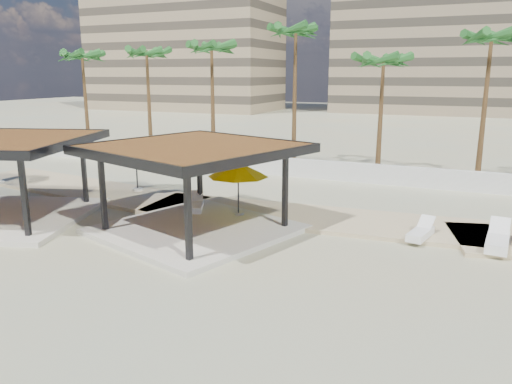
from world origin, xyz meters
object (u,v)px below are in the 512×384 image
at_px(pavilion_west, 0,171).
at_px(lounger_c, 421,233).
at_px(pavilion_central, 195,180).
at_px(lounger_a, 196,206).
at_px(lounger_b, 498,241).

xyz_separation_m(pavilion_west, lounger_c, (17.84, 4.48, -1.91)).
distance_m(pavilion_central, pavilion_west, 9.21).
bearing_deg(lounger_a, pavilion_west, 95.27).
height_order(pavilion_west, lounger_a, pavilion_west).
bearing_deg(lounger_a, pavilion_central, -175.04).
height_order(lounger_b, lounger_c, lounger_b).
xyz_separation_m(pavilion_central, lounger_c, (8.83, 2.56, -1.89)).
distance_m(pavilion_central, lounger_b, 12.03).
relative_size(pavilion_central, lounger_b, 3.92).
relative_size(lounger_b, lounger_c, 1.22).
bearing_deg(lounger_a, lounger_b, -115.52).
height_order(pavilion_central, lounger_a, pavilion_central).
relative_size(lounger_a, lounger_c, 1.04).
bearing_deg(pavilion_central, pavilion_west, -150.11).
relative_size(pavilion_west, lounger_a, 4.65).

